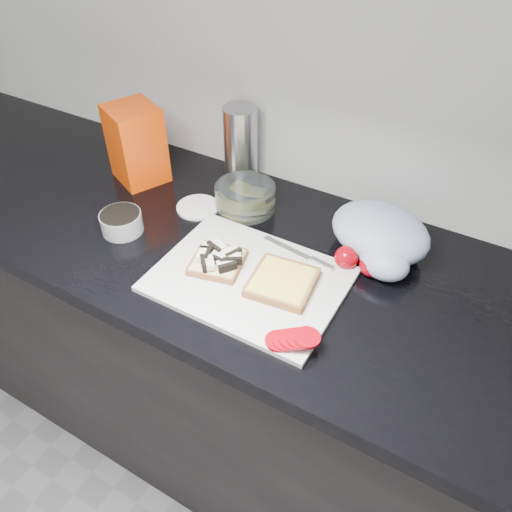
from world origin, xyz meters
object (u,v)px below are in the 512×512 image
at_px(glass_bowl, 245,197).
at_px(steel_canister, 241,146).
at_px(cutting_board, 249,279).
at_px(bread_bag, 136,144).

bearing_deg(glass_bowl, steel_canister, 125.60).
distance_m(cutting_board, steel_canister, 0.41).
bearing_deg(steel_canister, bread_bag, -153.26).
bearing_deg(steel_canister, cutting_board, -56.43).
bearing_deg(bread_bag, steel_canister, 51.75).
bearing_deg(steel_canister, glass_bowl, -54.40).
bearing_deg(cutting_board, bread_bag, 156.04).
relative_size(glass_bowl, bread_bag, 0.74).
distance_m(glass_bowl, steel_canister, 0.15).
bearing_deg(glass_bowl, bread_bag, -176.50).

